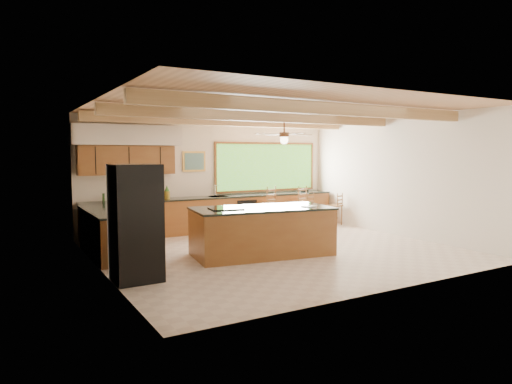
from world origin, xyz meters
TOP-DOWN VIEW (x-y plane):
  - ground at (0.00, 0.00)m, footprint 7.20×7.20m
  - room_shell at (-0.17, 0.65)m, footprint 7.27×6.54m
  - counter_run at (-0.82, 2.52)m, footprint 7.12×3.10m
  - island at (-0.49, -0.19)m, footprint 2.96×1.71m
  - refrigerator at (-3.22, -0.78)m, footprint 0.75×0.72m
  - bar_stool_a at (1.22, 2.39)m, footprint 0.53×0.53m
  - bar_stool_b at (2.26, 2.39)m, footprint 0.50×0.50m
  - bar_stool_c at (1.91, 1.55)m, footprint 0.47×0.47m
  - bar_stool_d at (3.30, 2.00)m, footprint 0.42×0.42m

SIDE VIEW (x-z plane):
  - ground at x=0.00m, z-range 0.00..0.00m
  - counter_run at x=-0.82m, z-range -0.17..1.10m
  - island at x=-0.49m, z-range -0.01..0.99m
  - bar_stool_d at x=3.30m, z-range 0.09..1.02m
  - bar_stool_c at x=1.91m, z-range 0.09..1.12m
  - bar_stool_b at x=2.26m, z-range 0.11..1.26m
  - bar_stool_a at x=1.22m, z-range 0.11..1.30m
  - refrigerator at x=-3.22m, z-range 0.00..1.90m
  - room_shell at x=-0.17m, z-range 0.70..3.72m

